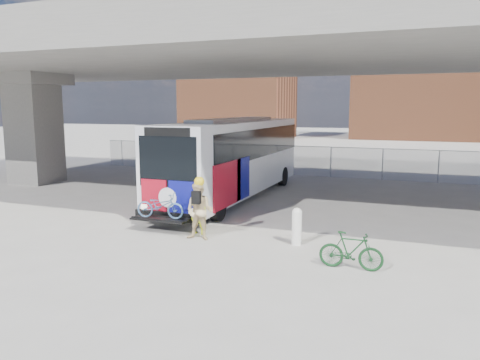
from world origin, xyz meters
The scene contains 9 objects.
ground centered at (0.00, 0.00, 0.00)m, with size 160.00×160.00×0.00m, color #9E9991.
bus centered at (-2.00, 3.86, 2.11)m, with size 2.67×12.94×3.69m.
overpass centered at (0.00, 4.00, 6.54)m, with size 40.00×16.00×7.95m.
chainlink_fence centered at (0.00, 12.00, 1.42)m, with size 30.00×0.06×30.00m.
brick_buildings centered at (1.23, 48.23, 5.42)m, with size 54.00×22.00×12.00m.
bollard centered at (2.65, -2.47, 0.62)m, with size 0.30×0.30×1.16m.
cyclist_hivis centered at (-0.70, -2.47, 0.83)m, with size 0.58×0.39×1.73m.
cyclist_tan centered at (-0.36, -3.06, 0.96)m, with size 0.96×0.78×2.04m.
bike_parked centered at (4.53, -4.10, 0.50)m, with size 0.47×1.66×1.00m, color #133D1C.
Camera 1 is at (6.11, -16.05, 4.19)m, focal length 35.00 mm.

